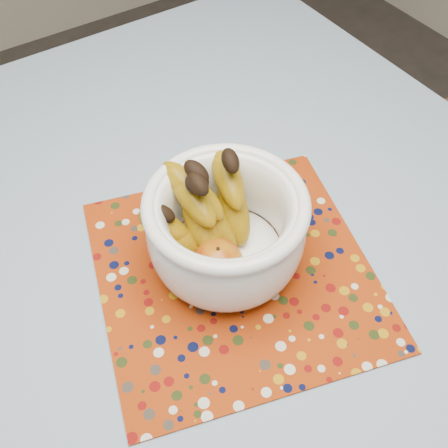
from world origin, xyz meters
The scene contains 4 objects.
table centered at (0.00, 0.00, 0.67)m, with size 1.20×1.20×0.75m.
tablecloth centered at (0.00, 0.00, 0.76)m, with size 1.32×1.32×0.01m, color #6681AA.
placemat centered at (0.05, -0.08, 0.76)m, with size 0.42×0.42×0.00m, color #932C08.
fruit_bowl centered at (0.05, -0.04, 0.85)m, with size 0.26×0.25×0.19m.
Camera 1 is at (-0.21, -0.45, 1.45)m, focal length 42.00 mm.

